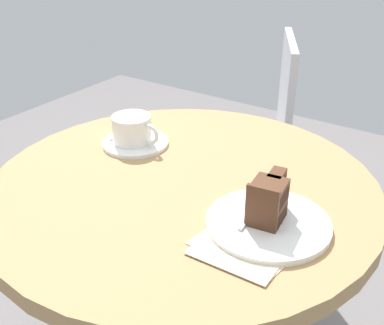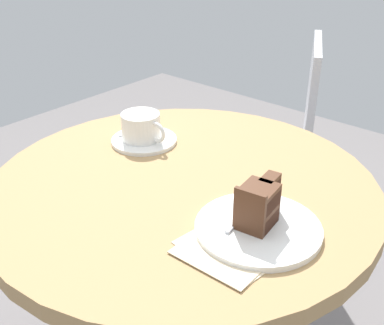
# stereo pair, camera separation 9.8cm
# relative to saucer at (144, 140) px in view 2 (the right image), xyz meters

# --- Properties ---
(cafe_table) EXTENTS (0.81, 0.81, 0.75)m
(cafe_table) POSITION_rel_saucer_xyz_m (0.19, -0.08, -0.13)
(cafe_table) COLOR #A37F51
(cafe_table) RESTS_ON ground
(saucer) EXTENTS (0.16, 0.16, 0.01)m
(saucer) POSITION_rel_saucer_xyz_m (0.00, 0.00, 0.00)
(saucer) COLOR white
(saucer) RESTS_ON cafe_table
(coffee_cup) EXTENTS (0.12, 0.09, 0.07)m
(coffee_cup) POSITION_rel_saucer_xyz_m (-0.00, -0.00, 0.04)
(coffee_cup) COLOR white
(coffee_cup) RESTS_ON saucer
(teaspoon) EXTENTS (0.03, 0.10, 0.00)m
(teaspoon) POSITION_rel_saucer_xyz_m (-0.04, 0.03, 0.01)
(teaspoon) COLOR silver
(teaspoon) RESTS_ON saucer
(cake_plate) EXTENTS (0.22, 0.22, 0.01)m
(cake_plate) POSITION_rel_saucer_xyz_m (0.41, -0.12, 0.00)
(cake_plate) COLOR white
(cake_plate) RESTS_ON cafe_table
(cake_slice) EXTENTS (0.07, 0.10, 0.08)m
(cake_slice) POSITION_rel_saucer_xyz_m (0.40, -0.12, 0.05)
(cake_slice) COLOR #381E14
(cake_slice) RESTS_ON cake_plate
(fork) EXTENTS (0.03, 0.14, 0.00)m
(fork) POSITION_rel_saucer_xyz_m (0.37, -0.09, 0.01)
(fork) COLOR silver
(fork) RESTS_ON cake_plate
(napkin) EXTENTS (0.18, 0.18, 0.00)m
(napkin) POSITION_rel_saucer_xyz_m (0.40, -0.19, -0.00)
(napkin) COLOR beige
(napkin) RESTS_ON cafe_table
(cafe_chair) EXTENTS (0.51, 0.51, 0.87)m
(cafe_chair) POSITION_rel_saucer_xyz_m (-0.00, 0.66, -0.24)
(cafe_chair) COLOR #BCBCC1
(cafe_chair) RESTS_ON ground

